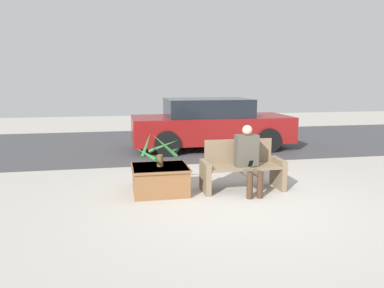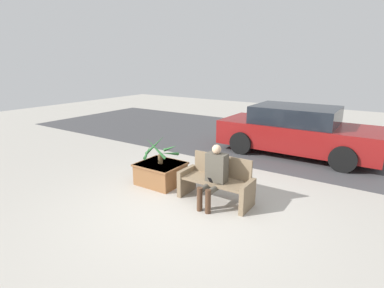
% 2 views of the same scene
% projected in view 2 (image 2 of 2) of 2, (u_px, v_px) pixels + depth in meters
% --- Properties ---
extents(ground_plane, '(30.00, 30.00, 0.00)m').
position_uv_depth(ground_plane, '(184.00, 210.00, 5.48)').
color(ground_plane, '#ADA89E').
extents(road_surface, '(20.00, 6.00, 0.01)m').
position_uv_depth(road_surface, '(283.00, 142.00, 10.13)').
color(road_surface, '#424244').
rests_on(road_surface, ground_plane).
extents(bench, '(1.43, 0.56, 0.87)m').
position_uv_depth(bench, '(217.00, 181.00, 5.78)').
color(bench, '#7A664C').
rests_on(bench, ground_plane).
extents(person_seated, '(0.39, 0.62, 1.16)m').
position_uv_depth(person_seated, '(214.00, 174.00, 5.54)').
color(person_seated, '#4C473D').
rests_on(person_seated, ground_plane).
extents(planter_box, '(0.96, 0.85, 0.47)m').
position_uv_depth(planter_box, '(161.00, 173.00, 6.63)').
color(planter_box, brown).
rests_on(planter_box, ground_plane).
extents(potted_plant, '(0.78, 0.78, 0.62)m').
position_uv_depth(potted_plant, '(160.00, 151.00, 6.50)').
color(potted_plant, brown).
rests_on(potted_plant, planter_box).
extents(parked_car, '(4.39, 1.98, 1.41)m').
position_uv_depth(parked_car, '(297.00, 131.00, 8.68)').
color(parked_car, maroon).
rests_on(parked_car, ground_plane).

